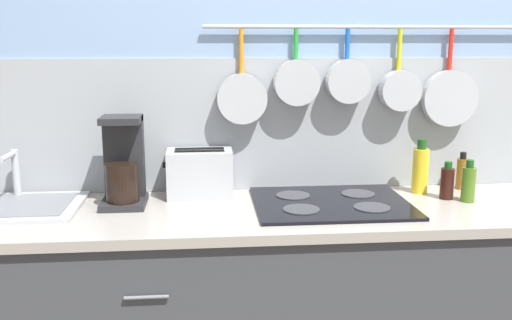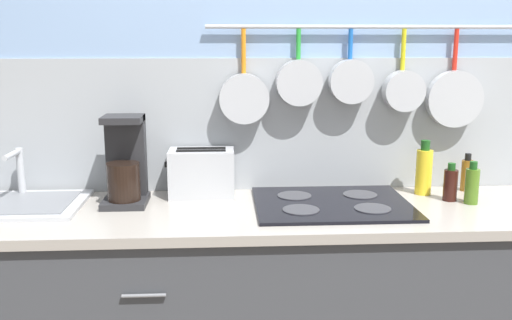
% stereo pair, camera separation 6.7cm
% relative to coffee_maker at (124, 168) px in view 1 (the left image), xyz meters
% --- Properties ---
extents(wall_back, '(7.20, 0.15, 2.60)m').
position_rel_coffee_maker_xyz_m(wall_back, '(0.92, 0.20, 0.22)').
color(wall_back, '#84A3CC').
rests_on(wall_back, ground_plane).
extents(countertop, '(3.28, 0.57, 0.03)m').
position_rel_coffee_maker_xyz_m(countertop, '(0.92, -0.12, -0.15)').
color(countertop, '#A59E93').
rests_on(countertop, cabinet_base).
extents(sink_basin, '(0.53, 0.37, 0.19)m').
position_rel_coffee_maker_xyz_m(sink_basin, '(-0.42, -0.03, -0.12)').
color(sink_basin, '#B7BABF').
rests_on(sink_basin, countertop).
extents(coffee_maker, '(0.16, 0.19, 0.33)m').
position_rel_coffee_maker_xyz_m(coffee_maker, '(0.00, 0.00, 0.00)').
color(coffee_maker, '#262628').
rests_on(coffee_maker, countertop).
extents(toaster, '(0.27, 0.15, 0.19)m').
position_rel_coffee_maker_xyz_m(toaster, '(0.28, 0.07, -0.04)').
color(toaster, '#B7BABF').
rests_on(toaster, countertop).
extents(cooktop, '(0.57, 0.47, 0.01)m').
position_rel_coffee_maker_xyz_m(cooktop, '(0.77, -0.08, -0.13)').
color(cooktop, black).
rests_on(cooktop, countertop).
extents(bottle_olive_oil, '(0.06, 0.06, 0.22)m').
position_rel_coffee_maker_xyz_m(bottle_olive_oil, '(1.16, 0.05, -0.04)').
color(bottle_olive_oil, yellow).
rests_on(bottle_olive_oil, countertop).
extents(bottle_cooking_wine, '(0.05, 0.05, 0.15)m').
position_rel_coffee_maker_xyz_m(bottle_cooking_wine, '(1.23, -0.05, -0.07)').
color(bottle_cooking_wine, '#33140F').
rests_on(bottle_cooking_wine, countertop).
extents(bottle_sesame_oil, '(0.05, 0.05, 0.16)m').
position_rel_coffee_maker_xyz_m(bottle_sesame_oil, '(1.29, -0.09, -0.07)').
color(bottle_sesame_oil, '#4C721E').
rests_on(bottle_sesame_oil, countertop).
extents(bottle_hot_sauce, '(0.05, 0.05, 0.15)m').
position_rel_coffee_maker_xyz_m(bottle_hot_sauce, '(1.35, 0.09, -0.07)').
color(bottle_hot_sauce, '#8C5919').
rests_on(bottle_hot_sauce, countertop).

